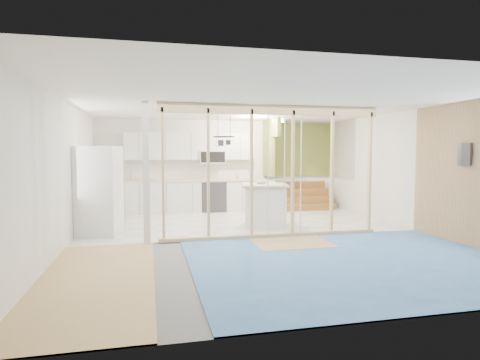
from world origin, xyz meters
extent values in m
cube|color=slate|center=(0.00, 0.00, 0.00)|extent=(7.00, 8.00, 0.01)
cube|color=white|center=(0.00, 0.00, 2.60)|extent=(7.00, 8.00, 0.01)
cube|color=white|center=(0.00, 4.00, 1.30)|extent=(7.00, 0.01, 2.60)
cube|color=white|center=(0.00, -4.00, 1.30)|extent=(7.00, 0.01, 2.60)
cube|color=white|center=(-3.50, 0.00, 1.30)|extent=(0.01, 8.00, 2.60)
cube|color=white|center=(3.50, 0.00, 1.30)|extent=(0.01, 8.00, 2.60)
cube|color=silver|center=(0.00, 2.00, 0.01)|extent=(7.00, 4.00, 0.02)
cube|color=#4E8CBD|center=(1.00, -2.00, 0.01)|extent=(5.00, 4.00, 0.02)
cube|color=tan|center=(-2.75, -2.00, 0.01)|extent=(1.50, 4.00, 0.02)
cube|color=tan|center=(0.50, -0.60, 0.02)|extent=(1.40, 1.00, 0.01)
cube|color=#DEB988|center=(0.30, 0.00, 2.50)|extent=(4.40, 0.09, 0.18)
cube|color=#DEB988|center=(0.30, 0.00, 0.05)|extent=(4.40, 0.09, 0.06)
cube|color=silver|center=(-2.10, 0.00, 1.30)|extent=(0.12, 0.14, 2.60)
cube|color=#DEB988|center=(-1.80, 0.00, 1.30)|extent=(0.04, 0.09, 2.40)
cube|color=#DEB988|center=(-0.96, 0.00, 1.30)|extent=(0.04, 0.09, 2.40)
cube|color=#DEB988|center=(-0.12, 0.00, 1.30)|extent=(0.04, 0.09, 2.40)
cube|color=#DEB988|center=(0.72, 0.00, 1.30)|extent=(0.04, 0.09, 2.40)
cube|color=#DEB988|center=(1.56, 0.00, 1.30)|extent=(0.04, 0.09, 2.40)
cube|color=#DEB988|center=(2.40, 0.00, 1.30)|extent=(0.04, 0.09, 2.40)
cylinder|color=silver|center=(0.20, -0.03, 1.22)|extent=(0.02, 0.02, 2.35)
cylinder|color=silver|center=(0.90, 0.02, 1.22)|extent=(0.02, 0.02, 2.35)
cylinder|color=silver|center=(0.55, 0.00, 1.22)|extent=(0.02, 0.02, 2.35)
cube|color=silver|center=(-0.90, 3.70, 0.44)|extent=(3.60, 0.60, 0.88)
cube|color=#C1AF97|center=(-0.90, 3.70, 0.91)|extent=(3.66, 0.64, 0.05)
cube|color=silver|center=(-3.20, 2.60, 0.44)|extent=(0.60, 1.60, 0.88)
cube|color=#C1AF97|center=(-3.20, 2.60, 0.91)|extent=(0.64, 1.64, 0.05)
cube|color=silver|center=(-0.90, 3.82, 1.85)|extent=(3.60, 0.34, 0.75)
cube|color=white|center=(-0.30, 3.78, 1.55)|extent=(0.72, 0.38, 0.36)
cube|color=black|center=(-0.30, 3.59, 1.55)|extent=(0.68, 0.02, 0.30)
cube|color=olive|center=(1.30, 3.55, 1.80)|extent=(0.10, 0.90, 1.60)
cube|color=white|center=(1.30, 3.55, 0.45)|extent=(0.10, 0.90, 0.90)
cube|color=olive|center=(1.30, 2.85, 2.35)|extent=(0.10, 0.50, 0.50)
cube|color=olive|center=(2.40, 3.97, 1.75)|extent=(2.20, 0.04, 1.60)
cube|color=white|center=(2.40, 3.97, 0.45)|extent=(2.20, 0.04, 0.90)
cube|color=#945E2B|center=(2.35, 3.20, 0.10)|extent=(1.70, 0.26, 0.20)
cube|color=#945E2B|center=(2.35, 3.46, 0.30)|extent=(1.70, 0.26, 0.20)
cube|color=#945E2B|center=(2.35, 3.72, 0.50)|extent=(1.70, 0.26, 0.20)
cube|color=#945E2B|center=(2.35, 3.98, 0.70)|extent=(1.70, 0.26, 0.20)
torus|color=black|center=(-0.30, 1.90, 2.05)|extent=(0.52, 0.52, 0.02)
cylinder|color=black|center=(-0.45, 1.90, 2.30)|extent=(0.01, 0.01, 0.50)
cylinder|color=black|center=(-0.15, 1.90, 2.30)|extent=(0.01, 0.01, 0.50)
cylinder|color=#37363B|center=(-0.40, 1.80, 1.90)|extent=(0.14, 0.14, 0.14)
cylinder|color=#37363B|center=(-0.18, 2.00, 1.92)|extent=(0.12, 0.12, 0.12)
cube|color=#37363B|center=(3.43, -1.40, 1.65)|extent=(0.04, 0.30, 0.40)
cylinder|color=#FFEABF|center=(1.40, 3.00, 2.54)|extent=(0.32, 0.32, 0.08)
cube|color=silver|center=(-3.03, 1.00, 0.90)|extent=(0.92, 0.90, 1.81)
cube|color=#37363B|center=(-2.65, 1.00, 0.90)|extent=(0.17, 0.71, 1.77)
cube|color=white|center=(0.49, 1.16, 0.45)|extent=(1.06, 1.06, 0.90)
cube|color=#C1AF97|center=(0.49, 1.16, 0.94)|extent=(1.19, 1.19, 0.05)
imported|color=white|center=(0.44, 1.28, 1.00)|extent=(0.34, 0.34, 0.07)
imported|color=silver|center=(-2.50, 3.79, 1.07)|extent=(0.13, 0.13, 0.29)
imported|color=silver|center=(0.44, 3.71, 1.03)|extent=(0.11, 0.11, 0.19)
camera|label=1|loc=(-2.05, -7.47, 1.69)|focal=30.00mm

